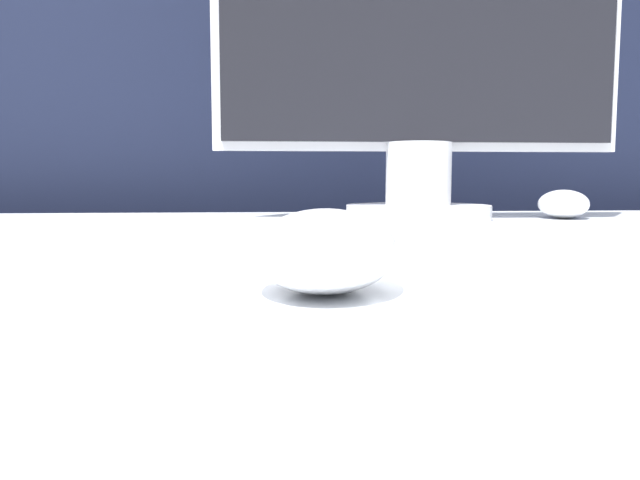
% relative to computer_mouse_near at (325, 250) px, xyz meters
% --- Properties ---
extents(partition_panel, '(5.00, 0.03, 1.20)m').
position_rel_computer_mouse_near_xyz_m(partition_panel, '(-0.06, 0.87, -0.16)').
color(partition_panel, black).
rests_on(partition_panel, ground_plane).
extents(computer_mouse_near, '(0.09, 0.11, 0.04)m').
position_rel_computer_mouse_near_xyz_m(computer_mouse_near, '(0.00, 0.00, 0.00)').
color(computer_mouse_near, white).
rests_on(computer_mouse_near, desk).
extents(keyboard, '(0.38, 0.18, 0.02)m').
position_rel_computer_mouse_near_xyz_m(keyboard, '(-0.03, 0.17, -0.01)').
color(keyboard, silver).
rests_on(keyboard, desk).
extents(monitor, '(0.56, 0.20, 0.42)m').
position_rel_computer_mouse_near_xyz_m(monitor, '(0.18, 0.54, 0.20)').
color(monitor, silver).
rests_on(monitor, desk).
extents(computer_mouse_far, '(0.09, 0.11, 0.04)m').
position_rel_computer_mouse_near_xyz_m(computer_mouse_far, '(0.39, 0.54, -0.00)').
color(computer_mouse_far, white).
rests_on(computer_mouse_far, desk).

